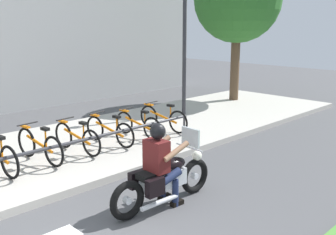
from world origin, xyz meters
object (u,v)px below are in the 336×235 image
object	(u,v)px
bicycle_7	(163,118)
street_lamp	(184,42)
bicycle_6	(138,124)
bicycle_4	(77,138)
rider	(160,159)
bicycle_5	(109,130)
motorcycle	(164,179)
bicycle_3	(39,146)
bike_rack	(72,143)

from	to	relation	value
bicycle_7	street_lamp	distance (m)	2.83
bicycle_6	bicycle_7	xyz separation A→B (m)	(0.89, -0.00, 0.01)
bicycle_4	street_lamp	world-z (taller)	street_lamp
rider	bicycle_7	world-z (taller)	rider
bicycle_5	street_lamp	xyz separation A→B (m)	(3.62, 0.94, 1.94)
motorcycle	bicycle_5	bearing A→B (deg)	69.82
bicycle_5	bicycle_7	world-z (taller)	bicycle_7
bicycle_3	bicycle_6	xyz separation A→B (m)	(2.68, 0.00, -0.03)
motorcycle	bicycle_4	world-z (taller)	motorcycle
bicycle_4	bicycle_5	xyz separation A→B (m)	(0.89, 0.00, -0.00)
bike_rack	bicycle_5	bearing A→B (deg)	22.50
bicycle_5	street_lamp	size ratio (longest dim) A/B	0.42
bicycle_3	bicycle_4	bearing A→B (deg)	0.05
bicycle_6	bicycle_7	bearing A→B (deg)	-0.03
motorcycle	bike_rack	size ratio (longest dim) A/B	0.31
bicycle_4	bicycle_7	distance (m)	2.68
bicycle_5	bike_rack	size ratio (longest dim) A/B	0.24
bicycle_3	rider	bearing A→B (deg)	-79.00
bicycle_7	street_lamp	size ratio (longest dim) A/B	0.42
rider	bike_rack	distance (m)	2.50
rider	bicycle_4	size ratio (longest dim) A/B	0.90
motorcycle	bicycle_3	bearing A→B (deg)	102.38
bicycle_4	street_lamp	size ratio (longest dim) A/B	0.40
rider	bicycle_5	bearing A→B (deg)	68.51
motorcycle	bicycle_6	size ratio (longest dim) A/B	1.36
rider	bicycle_3	size ratio (longest dim) A/B	0.88
motorcycle	street_lamp	xyz separation A→B (m)	(4.74, 3.99, 1.97)
bicycle_3	street_lamp	bearing A→B (deg)	9.90
motorcycle	street_lamp	distance (m)	6.50
motorcycle	rider	world-z (taller)	rider
bicycle_4	street_lamp	xyz separation A→B (m)	(4.51, 0.94, 1.94)
motorcycle	bicycle_6	world-z (taller)	motorcycle
street_lamp	bicycle_7	bearing A→B (deg)	-152.79
bike_rack	street_lamp	size ratio (longest dim) A/B	1.72
motorcycle	bicycle_4	xyz separation A→B (m)	(0.23, 3.04, 0.03)
bicycle_6	bicycle_5	bearing A→B (deg)	-179.99
bike_rack	bicycle_3	bearing A→B (deg)	128.92
bicycle_7	bicycle_5	bearing A→B (deg)	179.99
rider	bicycle_6	bearing A→B (deg)	55.48
rider	bicycle_4	bearing A→B (deg)	84.30
bicycle_4	bicycle_5	world-z (taller)	bicycle_4
bicycle_6	bicycle_7	size ratio (longest dim) A/B	0.95
bicycle_5	bicycle_7	xyz separation A→B (m)	(1.79, -0.00, 0.00)
bicycle_3	bicycle_7	bearing A→B (deg)	0.01
rider	bicycle_7	distance (m)	4.27
street_lamp	rider	bearing A→B (deg)	-140.43
motorcycle	bicycle_5	xyz separation A→B (m)	(1.12, 3.04, 0.03)
bicycle_3	bicycle_4	distance (m)	0.89
bicycle_3	bicycle_5	xyz separation A→B (m)	(1.79, 0.00, -0.02)
bicycle_3	bicycle_5	world-z (taller)	bicycle_3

